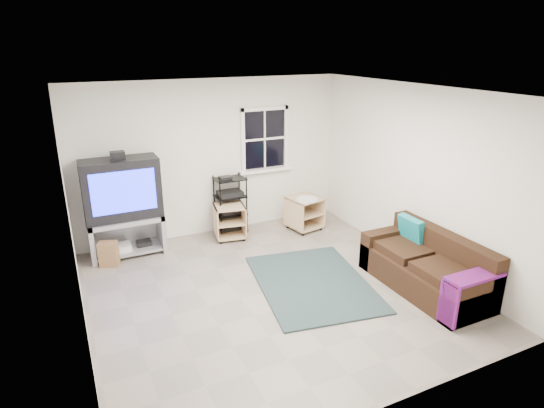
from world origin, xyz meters
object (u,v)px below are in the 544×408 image
av_rack (231,208)px  side_table_left (229,220)px  tv_unit (123,199)px  sofa (427,268)px  side_table_right (303,211)px

av_rack → side_table_left: av_rack is taller
tv_unit → sofa: size_ratio=0.90×
tv_unit → sofa: (3.44, -2.82, -0.60)m
av_rack → side_table_right: 1.28m
tv_unit → sofa: 4.50m
side_table_right → sofa: 2.57m
tv_unit → side_table_right: size_ratio=2.66×
av_rack → side_table_right: av_rack is taller
av_rack → side_table_right: size_ratio=1.65×
side_table_left → side_table_right: 1.33m
side_table_left → sofa: bearing=-57.0°
tv_unit → av_rack: (1.76, 0.09, -0.46)m
av_rack → sofa: size_ratio=0.56×
av_rack → sofa: (1.69, -2.92, -0.15)m
tv_unit → av_rack: size_ratio=1.61×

